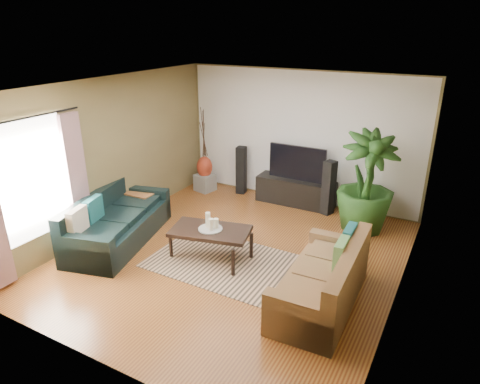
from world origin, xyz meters
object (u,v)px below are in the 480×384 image
Objects in this scene: tv_stand at (296,191)px; speaker_left at (241,170)px; sofa_left at (118,218)px; pedestal at (205,182)px; speaker_right at (329,188)px; vase at (205,167)px; television at (297,163)px; potted_plant at (367,182)px; coffee_table at (211,243)px; sofa_right at (321,275)px; side_table at (144,205)px.

tv_stand is 1.54× the size of speaker_left.
pedestal is (-0.02, 2.72, -0.24)m from sofa_left.
speaker_right is (0.74, -0.16, 0.27)m from tv_stand.
tv_stand is 0.80m from speaker_right.
television is at bearing 7.26° from vase.
speaker_left is at bearing 18.60° from vase.
television is 2.20m from pedestal.
pedestal is (-3.58, 0.25, -0.72)m from potted_plant.
sofa_right is at bearing -22.49° from coffee_table.
coffee_table is at bearing -55.15° from pedestal.
coffee_table is 0.68× the size of potted_plant.
potted_plant is at bearing -6.88° from speaker_right.
sofa_right is 1.58× the size of coffee_table.
potted_plant reaches higher than pedestal.
tv_stand is (-1.56, 3.02, -0.15)m from sofa_right.
coffee_table is 2.87m from speaker_left.
speaker_left is at bearing 18.60° from pedestal.
speaker_left reaches higher than sofa_right.
tv_stand is at bearing -8.65° from speaker_left.
vase is (0.00, 0.00, 0.36)m from pedestal.
speaker_right is at bearing -12.57° from television.
vase is at bearing 82.36° from side_table.
sofa_right is 1.07× the size of potted_plant.
tv_stand is at bearing -49.22° from sofa_left.
television is 3.15× the size of pedestal.
speaker_right reaches higher than sofa_right.
sofa_right is 4.01× the size of vase.
tv_stand is at bearing 41.58° from side_table.
television is 0.65× the size of potted_plant.
pedestal is (-2.07, -0.26, -0.70)m from television.
sofa_right reaches higher than vase.
side_table is at bearing -138.42° from television.
pedestal is at bearing -170.05° from speaker_left.
sofa_left is 0.98m from side_table.
side_table is at bearing -97.64° from pedestal.
coffee_table is (-1.92, 0.31, -0.17)m from sofa_right.
coffee_table is at bearing -97.69° from television.
tv_stand is at bearing 7.26° from vase.
side_table reaches higher than tv_stand.
speaker_right is 1.99× the size of side_table.
sofa_left is at bearing -74.58° from side_table.
tv_stand is at bearing 161.12° from potted_plant.
vase is at bearing 111.45° from coffee_table.
television is (2.05, 2.98, 0.47)m from sofa_left.
speaker_right is (0.74, -0.16, -0.35)m from television.
vase is (-0.78, -0.26, 0.02)m from speaker_left.
speaker_right is (2.02, -0.16, 0.02)m from speaker_left.
sofa_left is at bearing -89.60° from vase.
side_table is at bearing 0.69° from sofa_left.
pedestal is (-2.80, -0.10, -0.35)m from speaker_right.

